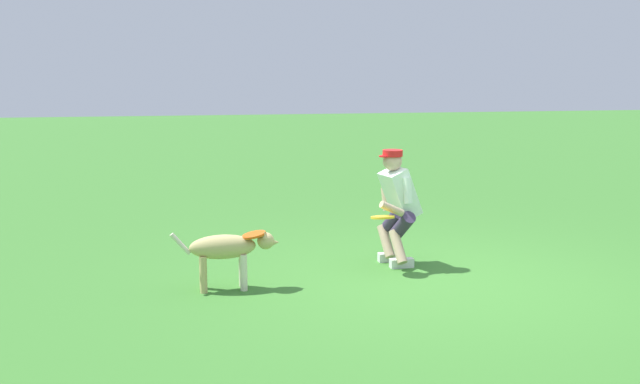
# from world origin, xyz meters

# --- Properties ---
(ground_plane) EXTENTS (60.00, 60.00, 0.00)m
(ground_plane) POSITION_xyz_m (0.00, 0.00, 0.00)
(ground_plane) COLOR #38742C
(person) EXTENTS (0.55, 0.66, 1.29)m
(person) POSITION_xyz_m (0.21, -0.74, 0.70)
(person) COLOR silver
(person) RESTS_ON ground_plane
(dog) EXTENTS (1.07, 0.25, 0.60)m
(dog) POSITION_xyz_m (2.12, -0.20, 0.41)
(dog) COLOR tan
(dog) RESTS_ON ground_plane
(frisbee_flying) EXTENTS (0.30, 0.30, 0.08)m
(frisbee_flying) POSITION_xyz_m (1.86, -0.19, 0.54)
(frisbee_flying) COLOR #E35912
(frisbee_held) EXTENTS (0.33, 0.33, 0.06)m
(frisbee_held) POSITION_xyz_m (0.46, -0.45, 0.61)
(frisbee_held) COLOR yellow
(frisbee_held) RESTS_ON person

